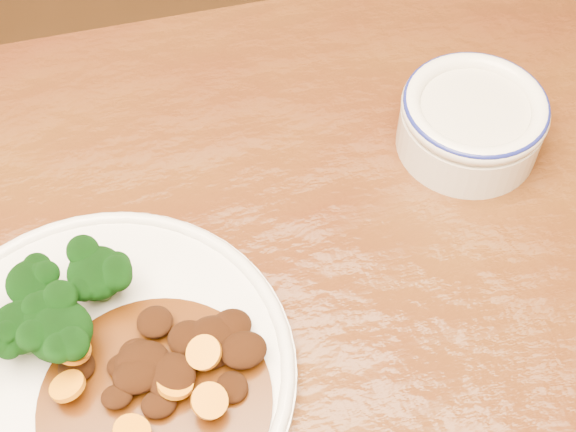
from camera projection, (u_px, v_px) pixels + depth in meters
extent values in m
cylinder|color=white|center=(99.00, 377.00, 0.61)|extent=(0.30, 0.30, 0.01)
torus|color=white|center=(98.00, 373.00, 0.60)|extent=(0.30, 0.30, 0.01)
cylinder|color=#5F8D48|center=(67.00, 346.00, 0.61)|extent=(0.01, 0.01, 0.02)
ellipsoid|color=black|center=(60.00, 331.00, 0.59)|extent=(0.05, 0.05, 0.04)
cylinder|color=#5F8D48|center=(102.00, 289.00, 0.64)|extent=(0.01, 0.01, 0.02)
ellipsoid|color=black|center=(96.00, 273.00, 0.62)|extent=(0.05, 0.05, 0.04)
cylinder|color=#5F8D48|center=(27.00, 342.00, 0.61)|extent=(0.01, 0.01, 0.02)
ellipsoid|color=black|center=(19.00, 328.00, 0.59)|extent=(0.04, 0.04, 0.03)
cylinder|color=#5F8D48|center=(39.00, 297.00, 0.63)|extent=(0.01, 0.01, 0.02)
ellipsoid|color=black|center=(31.00, 283.00, 0.61)|extent=(0.04, 0.04, 0.03)
cylinder|color=#4A2207|center=(155.00, 402.00, 0.59)|extent=(0.17, 0.17, 0.00)
ellipsoid|color=black|center=(171.00, 376.00, 0.58)|extent=(0.04, 0.04, 0.02)
ellipsoid|color=black|center=(231.00, 326.00, 0.61)|extent=(0.03, 0.03, 0.02)
ellipsoid|color=black|center=(243.00, 350.00, 0.60)|extent=(0.04, 0.03, 0.02)
ellipsoid|color=black|center=(155.00, 322.00, 0.61)|extent=(0.03, 0.03, 0.01)
ellipsoid|color=black|center=(188.00, 338.00, 0.61)|extent=(0.03, 0.03, 0.02)
ellipsoid|color=black|center=(212.00, 337.00, 0.61)|extent=(0.04, 0.04, 0.02)
ellipsoid|color=black|center=(137.00, 375.00, 0.58)|extent=(0.04, 0.03, 0.02)
ellipsoid|color=black|center=(212.00, 353.00, 0.60)|extent=(0.03, 0.03, 0.01)
ellipsoid|color=black|center=(142.00, 362.00, 0.59)|extent=(0.04, 0.03, 0.02)
ellipsoid|color=black|center=(159.00, 404.00, 0.58)|extent=(0.03, 0.02, 0.01)
ellipsoid|color=black|center=(77.00, 367.00, 0.59)|extent=(0.03, 0.03, 0.01)
ellipsoid|color=black|center=(150.00, 367.00, 0.59)|extent=(0.03, 0.03, 0.02)
ellipsoid|color=black|center=(123.00, 365.00, 0.59)|extent=(0.02, 0.02, 0.01)
ellipsoid|color=black|center=(117.00, 397.00, 0.58)|extent=(0.02, 0.02, 0.01)
ellipsoid|color=black|center=(232.00, 387.00, 0.59)|extent=(0.02, 0.03, 0.01)
ellipsoid|color=black|center=(136.00, 355.00, 0.60)|extent=(0.03, 0.03, 0.01)
cylinder|color=orange|center=(73.00, 350.00, 0.59)|extent=(0.03, 0.03, 0.02)
cylinder|color=orange|center=(67.00, 386.00, 0.58)|extent=(0.04, 0.04, 0.01)
cylinder|color=orange|center=(132.00, 432.00, 0.56)|extent=(0.04, 0.04, 0.01)
cylinder|color=orange|center=(204.00, 353.00, 0.59)|extent=(0.04, 0.04, 0.01)
cylinder|color=orange|center=(175.00, 384.00, 0.58)|extent=(0.04, 0.04, 0.01)
cylinder|color=orange|center=(209.00, 401.00, 0.57)|extent=(0.03, 0.03, 0.02)
cylinder|color=white|center=(469.00, 130.00, 0.74)|extent=(0.13, 0.13, 0.04)
cylinder|color=beige|center=(474.00, 110.00, 0.71)|extent=(0.10, 0.10, 0.01)
torus|color=white|center=(475.00, 107.00, 0.71)|extent=(0.13, 0.13, 0.02)
torus|color=navy|center=(476.00, 104.00, 0.71)|extent=(0.13, 0.13, 0.01)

